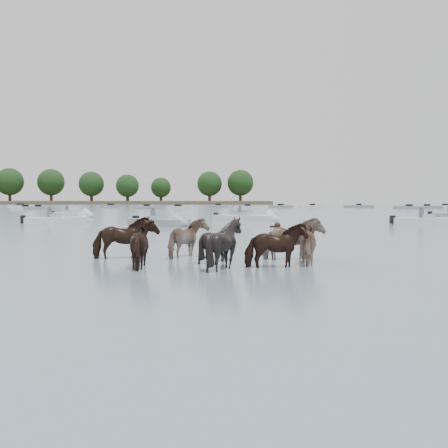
{
  "coord_description": "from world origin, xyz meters",
  "views": [
    {
      "loc": [
        3.53,
        -13.06,
        1.91
      ],
      "look_at": [
        2.66,
        2.42,
        1.1
      ],
      "focal_mm": 39.54,
      "sensor_mm": 36.0,
      "label": 1
    }
  ],
  "objects": [
    {
      "name": "motorboat_c",
      "position": [
        3.67,
        28.59,
        0.22
      ],
      "size": [
        5.92,
        3.34,
        1.92
      ],
      "rotation": [
        0.0,
        0.0,
        -0.33
      ],
      "color": "silver",
      "rests_on": "ground"
    },
    {
      "name": "motorboat_d",
      "position": [
        17.15,
        23.87,
        0.23
      ],
      "size": [
        5.66,
        1.8,
        1.92
      ],
      "rotation": [
        0.0,
        0.0,
        0.04
      ],
      "color": "silver",
      "rests_on": "ground"
    },
    {
      "name": "ground",
      "position": [
        0.0,
        0.0,
        0.0
      ],
      "size": [
        400.0,
        400.0,
        0.0
      ],
      "primitive_type": "plane",
      "color": "slate",
      "rests_on": "ground"
    },
    {
      "name": "motorboat_a",
      "position": [
        -10.75,
        23.87,
        0.23
      ],
      "size": [
        5.07,
        3.97,
        1.92
      ],
      "rotation": [
        0.0,
        0.0,
        0.55
      ],
      "color": "silver",
      "rests_on": "ground"
    },
    {
      "name": "distant_flotilla",
      "position": [
        1.3,
        79.4,
        0.26
      ],
      "size": [
        107.06,
        23.37,
        0.93
      ],
      "color": "silver",
      "rests_on": "ground"
    },
    {
      "name": "swimming_pony",
      "position": [
        5.18,
        19.41,
        0.1
      ],
      "size": [
        0.72,
        0.44,
        0.44
      ],
      "color": "black",
      "rests_on": "ground"
    },
    {
      "name": "motorboat_f",
      "position": [
        -13.68,
        34.76,
        0.23
      ],
      "size": [
        4.66,
        1.97,
        1.92
      ],
      "rotation": [
        0.0,
        0.0,
        -0.09
      ],
      "color": "silver",
      "rests_on": "ground"
    },
    {
      "name": "treeline",
      "position": [
        -71.82,
        150.21,
        6.73
      ],
      "size": [
        150.18,
        20.49,
        12.01
      ],
      "color": "#382619",
      "rests_on": "ground"
    },
    {
      "name": "pony_herd",
      "position": [
        2.6,
        1.4,
        0.58
      ],
      "size": [
        7.73,
        4.09,
        1.55
      ],
      "color": "black",
      "rests_on": "ground"
    },
    {
      "name": "shoreline",
      "position": [
        -70.0,
        150.0,
        0.5
      ],
      "size": [
        160.0,
        30.0,
        1.0
      ],
      "primitive_type": "cube",
      "color": "#4C4233",
      "rests_on": "ground"
    },
    {
      "name": "motorboat_b",
      "position": [
        -2.3,
        20.44,
        0.23
      ],
      "size": [
        5.07,
        4.12,
        1.92
      ],
      "rotation": [
        0.0,
        0.0,
        -0.59
      ],
      "color": "gray",
      "rests_on": "ground"
    }
  ]
}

